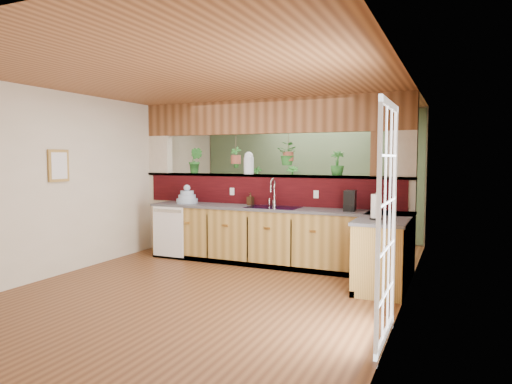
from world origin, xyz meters
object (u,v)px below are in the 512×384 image
at_px(faucet, 273,191).
at_px(paper_towel, 376,207).
at_px(dish_stack, 187,197).
at_px(soap_dispenser, 250,199).
at_px(glass_jar, 249,163).
at_px(shelving_console, 274,214).
at_px(coffee_maker, 350,201).

relative_size(faucet, paper_towel, 1.33).
xyz_separation_m(faucet, dish_stack, (-1.49, -0.16, -0.14)).
relative_size(soap_dispenser, glass_jar, 0.54).
height_order(paper_towel, glass_jar, glass_jar).
bearing_deg(shelving_console, dish_stack, -125.68).
distance_m(soap_dispenser, paper_towel, 2.34).
bearing_deg(soap_dispenser, glass_jar, 120.97).
distance_m(dish_stack, glass_jar, 1.19).
relative_size(paper_towel, glass_jar, 0.90).
height_order(faucet, coffee_maker, faucet).
bearing_deg(coffee_maker, paper_towel, -62.44).
xyz_separation_m(faucet, coffee_maker, (1.25, -0.15, -0.10)).
distance_m(paper_towel, glass_jar, 2.59).
distance_m(coffee_maker, paper_towel, 0.92).
bearing_deg(dish_stack, faucet, 6.20).
xyz_separation_m(paper_towel, glass_jar, (-2.27, 1.15, 0.52)).
bearing_deg(glass_jar, coffee_maker, -11.86).
distance_m(soap_dispenser, shelving_console, 2.21).
distance_m(coffee_maker, glass_jar, 1.89).
relative_size(dish_stack, coffee_maker, 1.21).
bearing_deg(faucet, dish_stack, -173.80).
xyz_separation_m(coffee_maker, paper_towel, (0.50, -0.78, 0.02)).
relative_size(dish_stack, paper_towel, 1.07).
xyz_separation_m(glass_jar, shelving_console, (-0.30, 1.90, -1.08)).
relative_size(faucet, soap_dispenser, 2.24).
height_order(dish_stack, coffee_maker, dish_stack).
height_order(dish_stack, glass_jar, glass_jar).
height_order(dish_stack, shelving_console, dish_stack).
distance_m(glass_jar, shelving_console, 2.20).
xyz_separation_m(soap_dispenser, paper_towel, (2.14, -0.94, 0.05)).
distance_m(dish_stack, paper_towel, 3.32).
bearing_deg(coffee_maker, dish_stack, 175.13).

